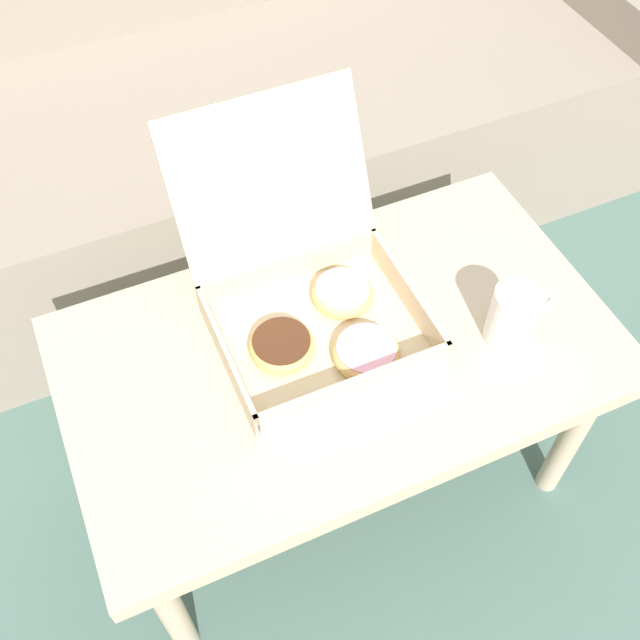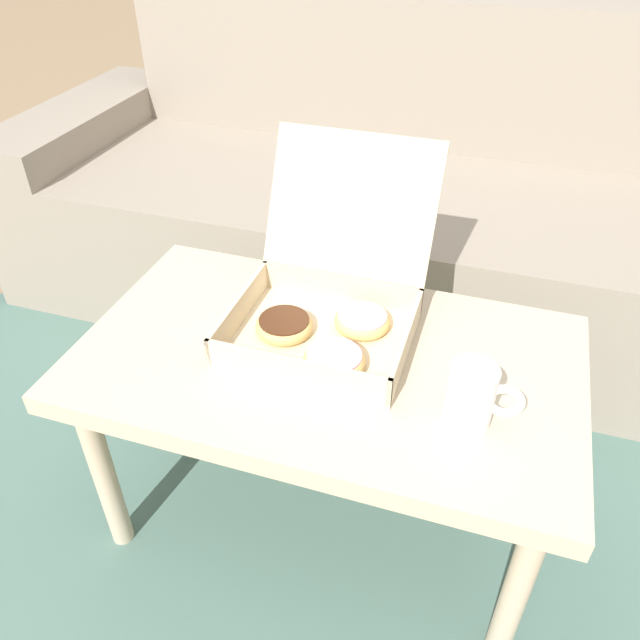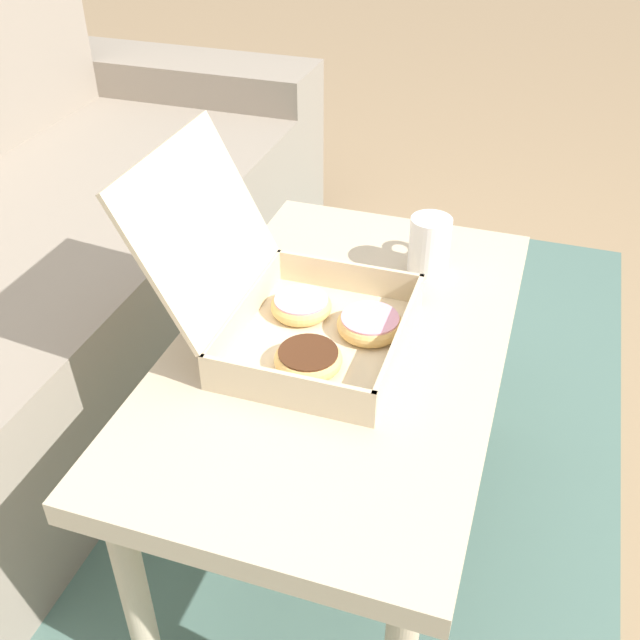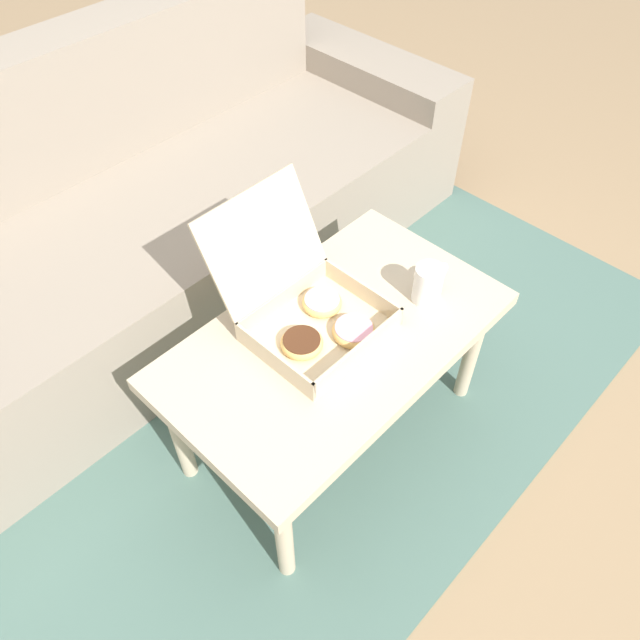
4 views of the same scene
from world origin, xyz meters
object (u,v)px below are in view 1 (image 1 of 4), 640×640
object	(u,v)px
pastry_box	(314,299)
coffee_mug	(514,315)
couch	(187,115)
coffee_table	(340,365)

from	to	relation	value
pastry_box	coffee_mug	world-z (taller)	pastry_box
coffee_mug	couch	bearing A→B (deg)	104.90
couch	coffee_mug	xyz separation A→B (m)	(0.26, -0.99, 0.23)
couch	coffee_table	xyz separation A→B (m)	(0.00, -0.90, 0.12)
coffee_table	coffee_mug	world-z (taller)	coffee_mug
pastry_box	coffee_mug	distance (m)	0.32
pastry_box	coffee_mug	size ratio (longest dim) A/B	3.28
coffee_table	coffee_mug	size ratio (longest dim) A/B	7.49
couch	coffee_table	size ratio (longest dim) A/B	2.71
coffee_table	pastry_box	xyz separation A→B (m)	(-0.02, 0.07, 0.11)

